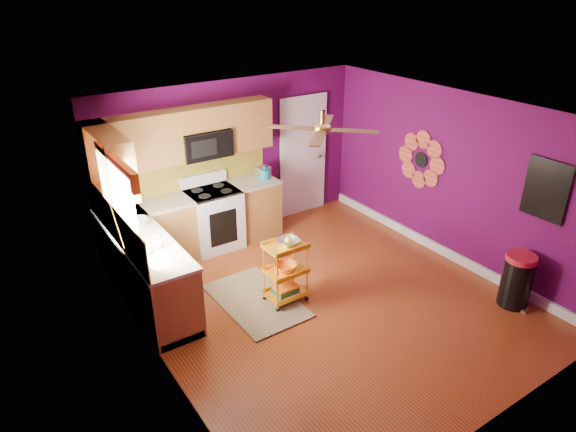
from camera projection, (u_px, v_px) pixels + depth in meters
ground at (326, 300)px, 6.82m from camera, size 5.00×5.00×0.00m
room_envelope at (333, 185)px, 6.13m from camera, size 4.54×5.04×2.52m
lower_cabinets at (175, 244)px, 7.32m from camera, size 2.81×2.31×0.94m
electric_range at (214, 218)px, 7.96m from camera, size 0.76×0.66×1.13m
upper_cabinetry at (162, 144)px, 7.04m from camera, size 2.80×2.30×1.26m
left_window at (117, 190)px, 5.74m from camera, size 0.08×1.35×1.08m
panel_door at (303, 157)px, 8.91m from camera, size 0.95×0.11×2.15m
right_wall_art at (473, 172)px, 7.07m from camera, size 0.04×2.74×1.04m
ceiling_fan at (322, 128)px, 5.98m from camera, size 1.01×1.01×0.26m
shag_rug at (256, 300)px, 6.78m from camera, size 0.91×1.47×0.02m
rolling_cart at (286, 269)px, 6.61m from camera, size 0.52×0.38×0.93m
trash_can at (517, 280)px, 6.58m from camera, size 0.44×0.45×0.73m
teal_kettle at (265, 174)px, 8.19m from camera, size 0.18×0.18×0.21m
toaster at (263, 172)px, 8.25m from camera, size 0.22×0.15×0.18m
soap_bottle_a at (157, 242)px, 6.13m from camera, size 0.08×0.08×0.17m
soap_bottle_b at (137, 222)px, 6.64m from camera, size 0.12×0.12×0.15m
counter_dish at (138, 222)px, 6.73m from camera, size 0.28×0.28×0.07m
counter_cup at (147, 250)px, 6.03m from camera, size 0.12×0.12×0.09m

